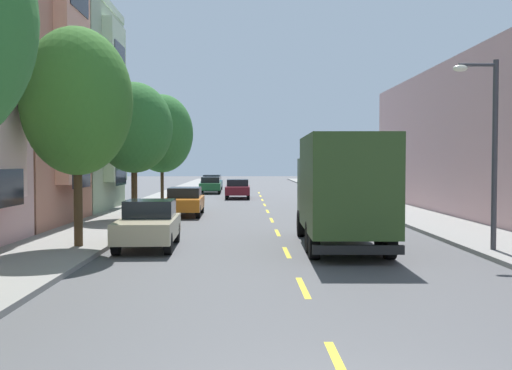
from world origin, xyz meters
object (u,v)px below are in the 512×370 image
object	(u,v)px
street_tree_third	(134,128)
parked_wagon_silver	(335,193)
parked_hatchback_champagne	(149,224)
parked_sedan_forest	(211,185)
street_tree_second	(77,102)
street_tree_farthest	(162,134)
parked_wagon_teal	(212,182)
moving_burgundy_sedan	(238,188)
street_lamp	(489,138)
delivery_box_truck	(341,186)
parked_sedan_orange	(185,201)
parked_wagon_sky	(362,201)

from	to	relation	value
street_tree_third	parked_wagon_silver	world-z (taller)	street_tree_third
parked_hatchback_champagne	parked_sedan_forest	bearing A→B (deg)	89.91
street_tree_second	street_tree_farthest	xyz separation A→B (m)	(-0.00, 18.55, -0.08)
street_tree_farthest	parked_hatchback_champagne	size ratio (longest dim) A/B	1.68
parked_wagon_teal	moving_burgundy_sedan	xyz separation A→B (m)	(2.65, -13.05, -0.05)
street_lamp	parked_wagon_teal	xyz separation A→B (m)	(-10.37, 40.44, -2.64)
street_lamp	parked_hatchback_champagne	xyz separation A→B (m)	(-10.25, 1.51, -2.69)
delivery_box_truck	parked_sedan_forest	size ratio (longest dim) A/B	1.62
delivery_box_truck	parked_wagon_teal	xyz separation A→B (m)	(-6.25, 39.08, -1.17)
street_lamp	parked_wagon_teal	size ratio (longest dim) A/B	1.18
street_lamp	street_tree_second	bearing A→B (deg)	175.45
parked_wagon_silver	street_lamp	bearing A→B (deg)	-85.35
street_tree_second	parked_sedan_orange	xyz separation A→B (m)	(2.05, 11.99, -3.83)
parked_wagon_silver	parked_sedan_forest	size ratio (longest dim) A/B	1.04
parked_wagon_silver	moving_burgundy_sedan	distance (m)	10.08
street_tree_second	moving_burgundy_sedan	world-z (taller)	street_tree_second
parked_sedan_forest	street_tree_third	bearing A→B (deg)	-94.98
parked_wagon_teal	parked_sedan_forest	bearing A→B (deg)	-88.22
street_tree_second	street_tree_third	xyz separation A→B (m)	(0.00, 9.28, -0.26)
street_tree_second	parked_wagon_sky	xyz separation A→B (m)	(10.87, 10.54, -3.78)
parked_wagon_teal	parked_sedan_orange	bearing A→B (deg)	-89.78
parked_wagon_silver	parked_hatchback_champagne	bearing A→B (deg)	-115.86
parked_wagon_teal	parked_sedan_orange	distance (m)	27.47
street_lamp	parked_wagon_teal	world-z (taller)	street_lamp
street_tree_third	street_lamp	bearing A→B (deg)	-39.78
street_lamp	delivery_box_truck	size ratio (longest dim) A/B	0.76
delivery_box_truck	parked_sedan_orange	size ratio (longest dim) A/B	1.62
street_tree_third	parked_sedan_orange	xyz separation A→B (m)	(2.05, 2.71, -3.57)
parked_wagon_teal	parked_hatchback_champagne	world-z (taller)	same
street_lamp	parked_wagon_sky	size ratio (longest dim) A/B	1.18
parked_sedan_orange	street_tree_second	bearing A→B (deg)	-99.72
street_tree_second	parked_sedan_forest	size ratio (longest dim) A/B	1.48
street_tree_farthest	moving_burgundy_sedan	world-z (taller)	street_tree_farthest
street_tree_farthest	parked_wagon_silver	size ratio (longest dim) A/B	1.44
street_tree_second	parked_wagon_sky	size ratio (longest dim) A/B	1.42
street_lamp	moving_burgundy_sedan	size ratio (longest dim) A/B	1.24
street_tree_second	street_tree_third	size ratio (longest dim) A/B	1.07
parked_wagon_teal	parked_hatchback_champagne	bearing A→B (deg)	-89.81
delivery_box_truck	moving_burgundy_sedan	xyz separation A→B (m)	(-3.59, 26.03, -1.22)
delivery_box_truck	parked_sedan_orange	xyz separation A→B (m)	(-6.14, 11.62, -1.22)
street_tree_farthest	parked_wagon_teal	distance (m)	21.32
street_tree_farthest	street_lamp	world-z (taller)	street_tree_farthest
street_tree_third	parked_wagon_sky	size ratio (longest dim) A/B	1.33
parked_sedan_forest	street_lamp	bearing A→B (deg)	-73.62
street_tree_third	parked_wagon_silver	bearing A→B (deg)	40.38
delivery_box_truck	moving_burgundy_sedan	distance (m)	26.30
street_tree_farthest	parked_wagon_teal	world-z (taller)	street_tree_farthest
street_tree_second	parked_sedan_orange	bearing A→B (deg)	80.28
parked_sedan_orange	street_tree_third	bearing A→B (deg)	-127.14
parked_wagon_teal	parked_sedan_orange	size ratio (longest dim) A/B	1.04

